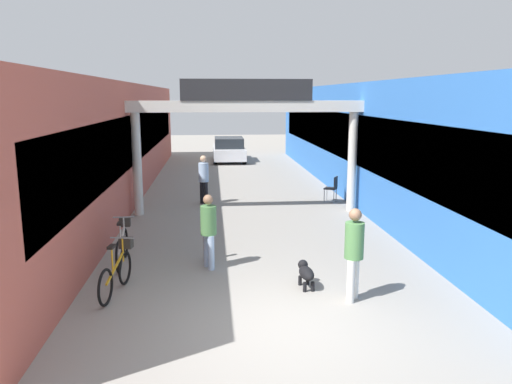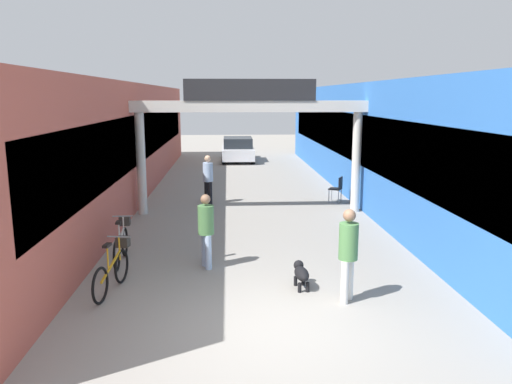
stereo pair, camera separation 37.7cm
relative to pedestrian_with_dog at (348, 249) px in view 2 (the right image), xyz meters
The scene contains 13 objects.
ground_plane 1.95m from the pedestrian_with_dog, 146.91° to the right, with size 80.00×80.00×0.00m, color gray.
storefront_left 12.04m from the pedestrian_with_dog, 122.87° to the left, with size 3.00×26.00×4.05m.
storefront_right 10.78m from the pedestrian_with_dog, 69.96° to the left, with size 3.00×26.00×4.05m.
arcade_sign_gateway 7.41m from the pedestrian_with_dog, 101.44° to the left, with size 7.40×0.47×4.13m.
pedestrian_with_dog is the anchor object (origin of this frame).
pedestrian_companion 3.23m from the pedestrian_with_dog, 142.98° to the left, with size 0.44×0.44×1.60m.
pedestrian_carrying_crate 8.86m from the pedestrian_with_dog, 108.28° to the left, with size 0.47×0.47×1.66m.
dog_on_leash 1.21m from the pedestrian_with_dog, 136.61° to the left, with size 0.30×0.66×0.48m.
bicycle_orange_nearest 4.38m from the pedestrian_with_dog, 169.88° to the left, with size 0.46×1.68×0.98m.
bicycle_silver_second 5.14m from the pedestrian_with_dog, 151.24° to the left, with size 0.46×1.69×0.98m.
bollard_post_metal 3.65m from the pedestrian_with_dog, 137.40° to the left, with size 0.10×0.10×1.01m.
cafe_chair_black_nearer 8.57m from the pedestrian_with_dog, 78.76° to the left, with size 0.54×0.54×0.89m.
parked_car_white 19.91m from the pedestrian_with_dog, 94.41° to the left, with size 1.80×4.01×1.33m.
Camera 2 is at (-0.69, -7.40, 3.63)m, focal length 35.00 mm.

